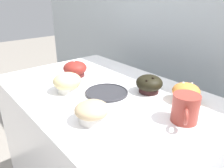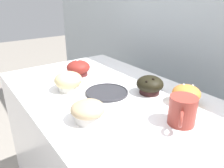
% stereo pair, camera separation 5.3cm
% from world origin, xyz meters
% --- Properties ---
extents(wall_back, '(3.20, 0.10, 1.80)m').
position_xyz_m(wall_back, '(0.00, 0.60, 0.90)').
color(wall_back, '#A8B2B7').
rests_on(wall_back, ground).
extents(muffin_front_center, '(0.10, 0.10, 0.07)m').
position_xyz_m(muffin_front_center, '(0.27, 0.18, 0.93)').
color(muffin_front_center, '#C68230').
rests_on(muffin_front_center, display_counter).
extents(muffin_back_left, '(0.12, 0.12, 0.08)m').
position_xyz_m(muffin_back_left, '(-0.24, 0.00, 0.93)').
color(muffin_back_left, '#541F1F').
rests_on(muffin_back_left, display_counter).
extents(muffin_back_right, '(0.11, 0.11, 0.07)m').
position_xyz_m(muffin_back_right, '(0.16, -0.17, 0.93)').
color(muffin_back_right, silver).
rests_on(muffin_back_right, display_counter).
extents(muffin_front_left, '(0.11, 0.11, 0.08)m').
position_xyz_m(muffin_front_left, '(0.12, 0.13, 0.93)').
color(muffin_front_left, '#321B1A').
rests_on(muffin_front_left, display_counter).
extents(muffin_front_right, '(0.12, 0.12, 0.08)m').
position_xyz_m(muffin_front_right, '(-0.10, -0.12, 0.93)').
color(muffin_front_right, white).
rests_on(muffin_front_right, display_counter).
extents(coffee_cup, '(0.10, 0.12, 0.09)m').
position_xyz_m(coffee_cup, '(0.35, 0.05, 0.94)').
color(coffee_cup, '#99382D').
rests_on(coffee_cup, display_counter).
extents(serving_plate, '(0.18, 0.18, 0.01)m').
position_xyz_m(serving_plate, '(0.02, -0.01, 0.90)').
color(serving_plate, '#2D2D33').
rests_on(serving_plate, display_counter).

